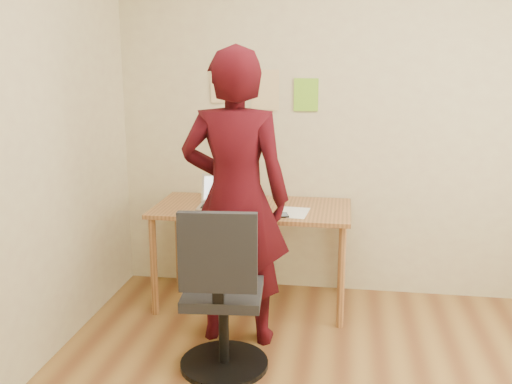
% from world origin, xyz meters
% --- Properties ---
extents(room, '(3.58, 3.58, 2.78)m').
position_xyz_m(room, '(0.00, 0.00, 1.35)').
color(room, brown).
rests_on(room, ground).
extents(desk, '(1.40, 0.70, 0.74)m').
position_xyz_m(desk, '(-0.67, 1.38, 0.65)').
color(desk, '#A26937').
rests_on(desk, ground).
extents(laptop, '(0.31, 0.28, 0.22)m').
position_xyz_m(laptop, '(-0.90, 1.34, 0.79)').
color(laptop, '#B9B8C0').
rests_on(laptop, desk).
extents(paper_sheet, '(0.23, 0.31, 0.00)m').
position_xyz_m(paper_sheet, '(-0.37, 1.26, 0.74)').
color(paper_sheet, white).
rests_on(paper_sheet, desk).
extents(phone, '(0.09, 0.13, 0.01)m').
position_xyz_m(phone, '(-0.42, 1.17, 0.74)').
color(phone, black).
rests_on(phone, desk).
extents(wall_note_left, '(0.21, 0.00, 0.30)m').
position_xyz_m(wall_note_left, '(-0.94, 1.74, 1.60)').
color(wall_note_left, '#DFBF85').
rests_on(wall_note_left, room).
extents(wall_note_mid, '(0.21, 0.00, 0.30)m').
position_xyz_m(wall_note_mid, '(-0.63, 1.74, 1.55)').
color(wall_note_mid, '#DFBF85').
rests_on(wall_note_mid, room).
extents(wall_note_right, '(0.18, 0.00, 0.24)m').
position_xyz_m(wall_note_right, '(-0.33, 1.74, 1.51)').
color(wall_note_right, '#81CA2D').
rests_on(wall_note_right, room).
extents(office_chair, '(0.52, 0.52, 1.00)m').
position_xyz_m(office_chair, '(-0.68, 0.40, 0.43)').
color(office_chair, black).
rests_on(office_chair, ground).
extents(person, '(0.68, 0.45, 1.86)m').
position_xyz_m(person, '(-0.69, 0.83, 0.93)').
color(person, '#36070D').
rests_on(person, ground).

